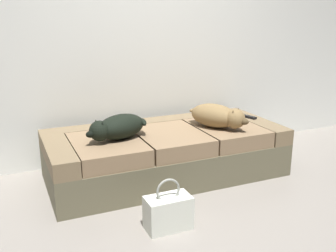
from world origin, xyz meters
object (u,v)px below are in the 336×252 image
at_px(couch, 166,153).
at_px(dog_tan, 218,116).
at_px(tv_remote, 249,117).
at_px(dog_dark, 117,127).
at_px(handbag, 168,212).

bearing_deg(couch, dog_tan, -13.95).
height_order(couch, dog_tan, dog_tan).
bearing_deg(couch, tv_remote, 2.32).
xyz_separation_m(dog_dark, tv_remote, (1.41, 0.12, -0.09)).
relative_size(dog_dark, handbag, 1.54).
height_order(dog_tan, handbag, dog_tan).
height_order(dog_tan, tv_remote, dog_tan).
bearing_deg(couch, dog_dark, -170.12).
bearing_deg(dog_tan, handbag, -137.70).
bearing_deg(dog_dark, couch, 9.88).
xyz_separation_m(dog_dark, dog_tan, (0.95, -0.03, 0.00)).
xyz_separation_m(dog_dark, handbag, (0.12, -0.79, -0.42)).
bearing_deg(tv_remote, dog_dark, 166.85).
height_order(dog_dark, handbag, dog_dark).
distance_m(dog_tan, handbag, 1.20).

